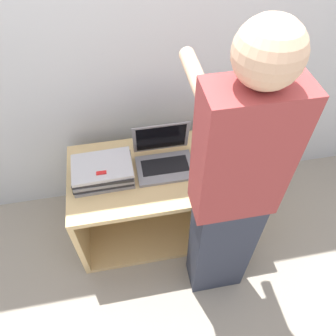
% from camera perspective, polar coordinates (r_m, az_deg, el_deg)
% --- Properties ---
extents(ground_plane, '(12.00, 12.00, 0.00)m').
position_cam_1_polar(ground_plane, '(2.49, 0.99, -15.49)').
color(ground_plane, '#9E9384').
extents(wall_back, '(8.00, 0.05, 2.40)m').
position_cam_1_polar(wall_back, '(2.08, -2.81, 19.01)').
color(wall_back, silver).
rests_on(wall_back, ground_plane).
extents(cart, '(1.26, 0.65, 0.64)m').
position_cam_1_polar(cart, '(2.41, -0.72, -3.90)').
color(cart, tan).
rests_on(cart, ground_plane).
extents(laptop_open, '(0.37, 0.30, 0.26)m').
position_cam_1_polar(laptop_open, '(2.11, -0.73, 1.79)').
color(laptop_open, gray).
rests_on(laptop_open, cart).
extents(laptop_stack_left, '(0.37, 0.26, 0.12)m').
position_cam_1_polar(laptop_stack_left, '(2.07, -11.30, -0.60)').
color(laptop_stack_left, gray).
rests_on(laptop_stack_left, cart).
extents(laptop_stack_right, '(0.39, 0.27, 0.07)m').
position_cam_1_polar(laptop_stack_right, '(2.17, 9.85, 1.92)').
color(laptop_stack_right, '#232326').
rests_on(laptop_stack_right, cart).
extents(person, '(0.40, 0.54, 1.83)m').
position_cam_1_polar(person, '(1.65, 11.03, -4.87)').
color(person, '#2D3342').
rests_on(person, ground_plane).
extents(inventory_tag, '(0.06, 0.02, 0.01)m').
position_cam_1_polar(inventory_tag, '(1.98, -11.53, -0.82)').
color(inventory_tag, red).
rests_on(inventory_tag, laptop_stack_left).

